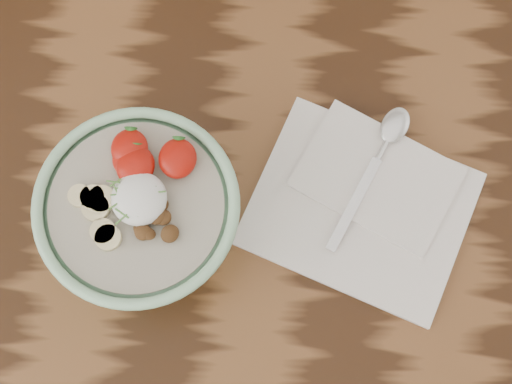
% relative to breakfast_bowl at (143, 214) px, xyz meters
% --- Properties ---
extents(table, '(1.60, 0.90, 0.75)m').
position_rel_breakfast_bowl_xyz_m(table, '(0.02, 0.01, -0.16)').
color(table, black).
rests_on(table, ground).
extents(breakfast_bowl, '(0.21, 0.21, 0.14)m').
position_rel_breakfast_bowl_xyz_m(breakfast_bowl, '(0.00, 0.00, 0.00)').
color(breakfast_bowl, '#9FD6A9').
rests_on(breakfast_bowl, table).
extents(napkin, '(0.29, 0.27, 0.01)m').
position_rel_breakfast_bowl_xyz_m(napkin, '(0.24, 0.04, -0.06)').
color(napkin, white).
rests_on(napkin, table).
extents(spoon, '(0.10, 0.18, 0.01)m').
position_rel_breakfast_bowl_xyz_m(spoon, '(0.26, 0.11, -0.05)').
color(spoon, silver).
rests_on(spoon, napkin).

